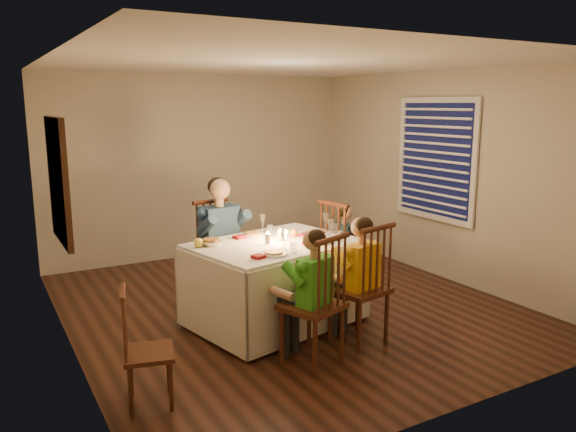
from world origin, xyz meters
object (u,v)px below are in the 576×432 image
dining_table (275,266)px  chair_end (344,298)px  chair_adult (223,301)px  child_yellow (358,341)px  chair_near_right (358,341)px  child_green (312,361)px  child_teal (344,298)px  adult (223,301)px  chair_extra (152,403)px  chair_near_left (312,361)px  serving_bowl (211,243)px

dining_table → chair_end: dining_table is taller
chair_adult → child_yellow: size_ratio=0.96×
chair_near_right → child_green: bearing=1.5°
chair_near_right → child_teal: 1.20m
adult → child_yellow: size_ratio=1.18×
chair_adult → child_green: bearing=-97.6°
child_green → child_teal: (1.19, 1.20, 0.00)m
child_green → child_teal: child_green is taller
dining_table → chair_near_right: dining_table is taller
chair_end → child_yellow: 1.20m
adult → child_teal: (1.26, -0.58, 0.00)m
chair_end → child_yellow: (-0.58, -1.05, 0.00)m
chair_extra → chair_end: bearing=-50.8°
chair_near_left → child_teal: bearing=-155.1°
adult → serving_bowl: bearing=-130.0°
chair_extra → child_yellow: size_ratio=0.75×
chair_near_left → adult: size_ratio=0.82×
serving_bowl → chair_extra: bearing=-130.3°
adult → child_green: (0.07, -1.78, 0.00)m
chair_extra → adult: bearing=-22.3°
chair_near_left → chair_extra: chair_near_left is taller
chair_near_right → chair_end: same height
chair_extra → adult: 2.22m
chair_near_right → child_yellow: size_ratio=0.96×
chair_adult → adult: (0.00, 0.00, 0.00)m
chair_adult → child_green: size_ratio=0.97×
chair_near_right → child_yellow: 0.00m
child_green → dining_table: bearing=-119.4°
adult → child_teal: adult is taller
chair_adult → adult: size_ratio=0.82×
chair_near_left → child_green: 0.00m
chair_adult → adult: 0.00m
chair_adult → child_yellow: child_yellow is taller
dining_table → chair_adult: 1.06m
chair_adult → serving_bowl: (-0.38, -0.65, 0.86)m
chair_near_left → serving_bowl: 1.49m
child_green → child_yellow: size_ratio=0.98×
chair_near_left → child_yellow: 0.62m
chair_end → chair_near_left: bearing=123.9°
child_teal → chair_adult: bearing=53.8°
serving_bowl → chair_near_right: bearing=-43.1°
chair_extra → child_teal: child_teal is taller
chair_near_left → child_green: (0.00, 0.00, 0.00)m
chair_adult → chair_extra: 2.22m
adult → child_green: adult is taller
child_green → chair_near_left: bearing=180.0°
adult → child_green: 1.78m
chair_extra → serving_bowl: 1.71m
adult → child_green: bearing=-97.6°
dining_table → chair_adult: bearing=92.9°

